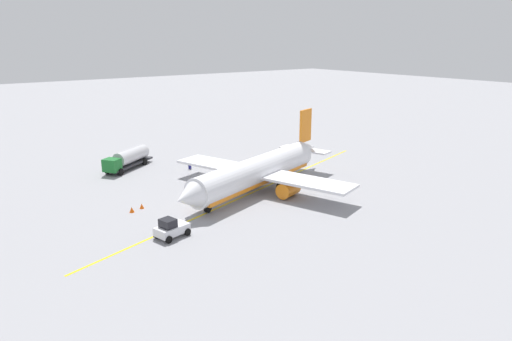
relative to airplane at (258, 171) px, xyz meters
name	(u,v)px	position (x,y,z in m)	size (l,w,h in m)	color
ground_plane	(256,191)	(0.44, 0.14, -2.77)	(400.00, 400.00, 0.00)	#939399
airplane	(258,171)	(0.00, 0.00, 0.00)	(31.91, 28.06, 9.89)	white
fuel_tanker	(128,158)	(10.31, -21.96, -1.04)	(10.26, 7.89, 3.15)	#2D2D33
pushback_tug	(171,228)	(17.29, 7.38, -1.76)	(3.96, 3.00, 2.20)	silver
refueling_worker	(190,164)	(2.23, -15.72, -1.95)	(0.63, 0.58, 1.71)	navy
safety_cone_nose	(142,206)	(16.27, -2.85, -2.45)	(0.58, 0.58, 0.64)	#F2590F
safety_cone_wingtip	(132,210)	(17.80, -2.32, -2.42)	(0.62, 0.62, 0.69)	#F2590F
taxi_line_marking	(256,191)	(0.44, 0.14, -2.76)	(60.11, 0.30, 0.01)	yellow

